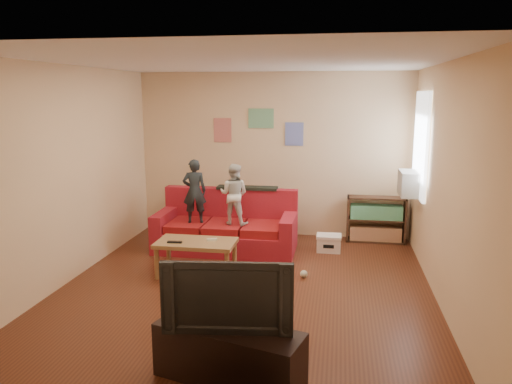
% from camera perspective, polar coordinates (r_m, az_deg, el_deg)
% --- Properties ---
extents(room_shell, '(4.52, 5.02, 2.72)m').
position_cam_1_polar(room_shell, '(5.86, -1.29, 1.39)').
color(room_shell, '#562716').
rests_on(room_shell, ground).
extents(sofa, '(2.10, 0.97, 0.93)m').
position_cam_1_polar(sofa, '(7.67, -3.33, -4.24)').
color(sofa, '#A51A27').
rests_on(sofa, ground).
extents(child_a, '(0.40, 0.31, 0.96)m').
position_cam_1_polar(child_a, '(7.48, -7.05, 0.10)').
color(child_a, '#1F2529').
rests_on(child_a, sofa).
extents(child_b, '(0.48, 0.40, 0.90)m').
position_cam_1_polar(child_b, '(7.34, -2.55, -0.26)').
color(child_b, silver).
rests_on(child_b, sofa).
extents(coffee_table, '(1.03, 0.56, 0.46)m').
position_cam_1_polar(coffee_table, '(6.58, -6.86, -6.15)').
color(coffee_table, '#9D7345').
rests_on(coffee_table, ground).
extents(remote, '(0.19, 0.06, 0.02)m').
position_cam_1_polar(remote, '(6.52, -9.29, -5.67)').
color(remote, black).
rests_on(remote, coffee_table).
extents(game_controller, '(0.14, 0.08, 0.03)m').
position_cam_1_polar(game_controller, '(6.55, -5.06, -5.45)').
color(game_controller, silver).
rests_on(game_controller, coffee_table).
extents(bookshelf, '(0.92, 0.28, 0.74)m').
position_cam_1_polar(bookshelf, '(8.25, 13.52, -3.32)').
color(bookshelf, '#41291A').
rests_on(bookshelf, ground).
extents(window, '(0.04, 1.08, 1.48)m').
position_cam_1_polar(window, '(7.44, 18.32, 5.16)').
color(window, white).
rests_on(window, room_shell).
extents(ac_unit, '(0.28, 0.55, 0.35)m').
position_cam_1_polar(ac_unit, '(7.50, 17.15, 0.95)').
color(ac_unit, '#B7B2A3').
rests_on(ac_unit, window).
extents(artwork_left, '(0.30, 0.01, 0.40)m').
position_cam_1_polar(artwork_left, '(8.41, -3.85, 7.07)').
color(artwork_left, '#D87266').
rests_on(artwork_left, room_shell).
extents(artwork_center, '(0.42, 0.01, 0.32)m').
position_cam_1_polar(artwork_center, '(8.27, 0.57, 8.41)').
color(artwork_center, '#72B27F').
rests_on(artwork_center, room_shell).
extents(artwork_right, '(0.30, 0.01, 0.38)m').
position_cam_1_polar(artwork_right, '(8.22, 4.38, 6.62)').
color(artwork_right, '#727FCC').
rests_on(artwork_right, room_shell).
extents(file_box, '(0.37, 0.28, 0.26)m').
position_cam_1_polar(file_box, '(7.66, 8.32, -5.78)').
color(file_box, white).
rests_on(file_box, ground).
extents(tv_stand, '(1.31, 0.74, 0.46)m').
position_cam_1_polar(tv_stand, '(4.32, -3.11, -18.07)').
color(tv_stand, black).
rests_on(tv_stand, ground).
extents(television, '(1.05, 0.26, 0.60)m').
position_cam_1_polar(television, '(4.09, -3.19, -11.53)').
color(television, black).
rests_on(television, tv_stand).
extents(tissue, '(0.11, 0.11, 0.10)m').
position_cam_1_polar(tissue, '(6.58, 5.48, -9.30)').
color(tissue, beige).
rests_on(tissue, ground).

